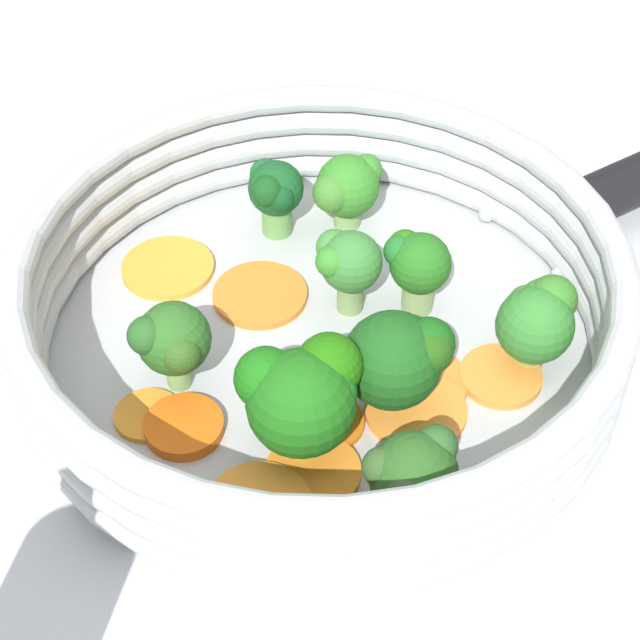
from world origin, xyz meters
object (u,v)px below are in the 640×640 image
at_px(broccoli_floret_6, 413,475).
at_px(broccoli_floret_5, 400,358).
at_px(carrot_slice_6, 168,268).
at_px(carrot_slice_7, 326,423).
at_px(carrot_slice_9, 416,410).
at_px(carrot_slice_10, 303,516).
at_px(carrot_slice_4, 501,376).
at_px(broccoli_floret_1, 347,187).
at_px(carrot_slice_1, 313,472).
at_px(skillet, 320,350).
at_px(carrot_slice_0, 184,427).
at_px(carrot_slice_2, 148,415).
at_px(broccoli_floret_4, 172,341).
at_px(broccoli_floret_2, 303,395).
at_px(broccoli_floret_0, 538,318).
at_px(broccoli_floret_8, 274,191).
at_px(carrot_slice_8, 259,508).
at_px(carrot_slice_3, 424,382).
at_px(broccoli_floret_7, 416,264).
at_px(carrot_slice_5, 260,295).
at_px(broccoli_floret_3, 347,262).

bearing_deg(broccoli_floret_6, broccoli_floret_5, -91.88).
xyz_separation_m(carrot_slice_6, carrot_slice_7, (-0.07, 0.11, -0.00)).
height_order(carrot_slice_9, carrot_slice_10, same).
height_order(carrot_slice_4, broccoli_floret_1, broccoli_floret_1).
height_order(carrot_slice_1, carrot_slice_4, same).
relative_size(skillet, carrot_slice_0, 7.62).
distance_m(skillet, carrot_slice_1, 0.08).
bearing_deg(carrot_slice_2, carrot_slice_7, 173.01).
relative_size(carrot_slice_9, broccoli_floret_5, 0.89).
xyz_separation_m(broccoli_floret_4, broccoli_floret_5, (-0.10, 0.02, 0.00)).
distance_m(carrot_slice_7, carrot_slice_9, 0.04).
distance_m(carrot_slice_9, broccoli_floret_2, 0.06).
bearing_deg(carrot_slice_9, carrot_slice_2, -2.51).
xyz_separation_m(broccoli_floret_0, broccoli_floret_8, (0.11, -0.10, 0.00)).
relative_size(broccoli_floret_2, broccoli_floret_5, 1.08).
bearing_deg(carrot_slice_9, broccoli_floret_0, -152.13).
relative_size(carrot_slice_6, carrot_slice_10, 1.22).
distance_m(carrot_slice_1, carrot_slice_8, 0.03).
xyz_separation_m(carrot_slice_4, broccoli_floret_4, (0.15, -0.01, 0.03)).
distance_m(carrot_slice_0, carrot_slice_3, 0.11).
bearing_deg(broccoli_floret_7, carrot_slice_4, 123.37).
relative_size(carrot_slice_8, broccoli_floret_2, 0.80).
xyz_separation_m(carrot_slice_4, broccoli_floret_2, (0.09, 0.03, 0.03)).
bearing_deg(carrot_slice_6, carrot_slice_0, 95.76).
bearing_deg(broccoli_floret_1, carrot_slice_5, 48.44).
bearing_deg(carrot_slice_2, broccoli_floret_6, 151.10).
relative_size(broccoli_floret_4, broccoli_floret_7, 1.05).
relative_size(carrot_slice_2, carrot_slice_3, 0.73).
height_order(skillet, broccoli_floret_6, broccoli_floret_6).
xyz_separation_m(carrot_slice_0, carrot_slice_3, (-0.11, -0.02, -0.00)).
height_order(carrot_slice_4, broccoli_floret_8, broccoli_floret_8).
bearing_deg(broccoli_floret_6, carrot_slice_6, -56.82).
bearing_deg(carrot_slice_0, carrot_slice_3, -169.39).
relative_size(carrot_slice_0, carrot_slice_8, 0.79).
distance_m(skillet, broccoli_floret_1, 0.09).
bearing_deg(carrot_slice_1, broccoli_floret_4, -43.04).
relative_size(carrot_slice_7, broccoli_floret_7, 0.74).
xyz_separation_m(carrot_slice_1, broccoli_floret_4, (0.06, -0.05, 0.03)).
relative_size(carrot_slice_9, broccoli_floret_2, 0.82).
height_order(broccoli_floret_2, broccoli_floret_6, broccoli_floret_2).
distance_m(carrot_slice_1, broccoli_floret_0, 0.12).
distance_m(carrot_slice_10, broccoli_floret_0, 0.14).
bearing_deg(broccoli_floret_2, carrot_slice_2, -17.34).
relative_size(carrot_slice_9, broccoli_floret_3, 1.02).
distance_m(carrot_slice_9, carrot_slice_10, 0.08).
bearing_deg(carrot_slice_2, carrot_slice_6, -93.24).
distance_m(carrot_slice_1, broccoli_floret_7, 0.12).
bearing_deg(carrot_slice_2, broccoli_floret_8, -116.22).
bearing_deg(broccoli_floret_2, carrot_slice_7, -132.14).
height_order(carrot_slice_0, carrot_slice_8, same).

